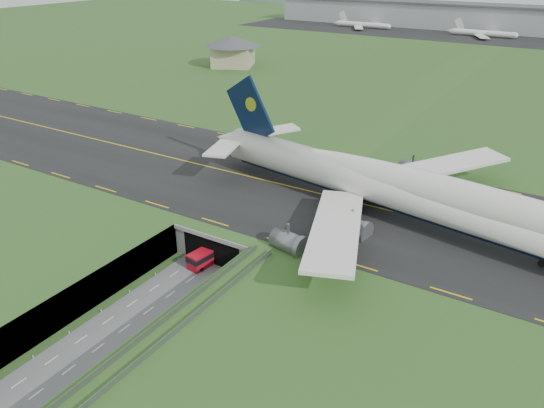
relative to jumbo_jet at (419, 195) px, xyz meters
The scene contains 10 objects.
ground 43.38m from the jumbo_jet, 133.79° to the right, with size 900.00×900.00×0.00m, color #2F5321.
airfield_deck 42.66m from the jumbo_jet, 133.79° to the right, with size 800.00×800.00×6.00m, color gray.
trench_road 48.87m from the jumbo_jet, 127.51° to the right, with size 12.00×75.00×0.20m, color slate.
taxiway 29.59m from the jumbo_jet, behind, with size 800.00×44.00×0.18m, color black.
tunnel_portal 32.96m from the jumbo_jet, 155.08° to the right, with size 17.00×22.30×6.00m.
guideway 52.79m from the jumbo_jet, 109.96° to the right, with size 3.00×53.00×7.05m.
jumbo_jet is the anchor object (origin of this frame).
shuttle_tram 38.74m from the jumbo_jet, 142.79° to the right, with size 3.66×7.44×2.92m.
service_building 150.32m from the jumbo_jet, 137.83° to the left, with size 30.56×30.56×12.66m.
cargo_terminal 270.84m from the jumbo_jet, 96.13° to the left, with size 320.00×67.00×15.60m.
Camera 1 is at (51.07, -54.65, 50.21)m, focal length 35.00 mm.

